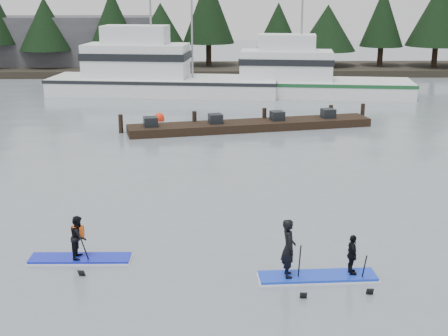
{
  "coord_description": "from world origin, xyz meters",
  "views": [
    {
      "loc": [
        -0.57,
        -15.9,
        7.38
      ],
      "look_at": [
        0.0,
        6.0,
        1.1
      ],
      "focal_mm": 50.0,
      "sensor_mm": 36.0,
      "label": 1
    }
  ],
  "objects_px": {
    "floating_dock": "(251,125)",
    "paddleboard_duo": "(313,259)",
    "fishing_boat_large": "(157,84)",
    "fishing_boat_medium": "(304,87)",
    "paddleboard_solo": "(79,245)"
  },
  "relations": [
    {
      "from": "fishing_boat_large",
      "to": "fishing_boat_medium",
      "type": "height_order",
      "value": "fishing_boat_large"
    },
    {
      "from": "floating_dock",
      "to": "paddleboard_duo",
      "type": "distance_m",
      "value": 18.39
    },
    {
      "from": "fishing_boat_large",
      "to": "paddleboard_solo",
      "type": "bearing_deg",
      "value": -82.39
    },
    {
      "from": "fishing_boat_large",
      "to": "fishing_boat_medium",
      "type": "relative_size",
      "value": 1.14
    },
    {
      "from": "fishing_boat_medium",
      "to": "paddleboard_duo",
      "type": "height_order",
      "value": "fishing_boat_medium"
    },
    {
      "from": "fishing_boat_medium",
      "to": "floating_dock",
      "type": "xyz_separation_m",
      "value": [
        -4.6,
        -11.4,
        -0.39
      ]
    },
    {
      "from": "paddleboard_solo",
      "to": "paddleboard_duo",
      "type": "distance_m",
      "value": 6.53
    },
    {
      "from": "paddleboard_solo",
      "to": "paddleboard_duo",
      "type": "height_order",
      "value": "paddleboard_duo"
    },
    {
      "from": "floating_dock",
      "to": "paddleboard_duo",
      "type": "relative_size",
      "value": 4.28
    },
    {
      "from": "fishing_boat_medium",
      "to": "paddleboard_duo",
      "type": "relative_size",
      "value": 4.75
    },
    {
      "from": "floating_dock",
      "to": "fishing_boat_medium",
      "type": "bearing_deg",
      "value": 55.93
    },
    {
      "from": "fishing_boat_medium",
      "to": "paddleboard_duo",
      "type": "distance_m",
      "value": 30.08
    },
    {
      "from": "floating_dock",
      "to": "paddleboard_solo",
      "type": "distance_m",
      "value": 18.08
    },
    {
      "from": "fishing_boat_medium",
      "to": "paddleboard_solo",
      "type": "height_order",
      "value": "fishing_boat_medium"
    },
    {
      "from": "floating_dock",
      "to": "paddleboard_solo",
      "type": "bearing_deg",
      "value": -121.52
    }
  ]
}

